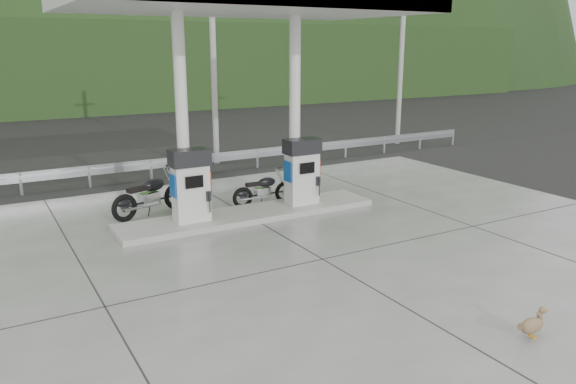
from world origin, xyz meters
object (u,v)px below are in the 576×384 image
gas_pump_right (302,172)px  motorcycle_right (264,190)px  motorcycle_left (151,196)px  gas_pump_left (191,186)px  duck (532,326)px

gas_pump_right → motorcycle_right: bearing=130.3°
motorcycle_left → motorcycle_right: motorcycle_left is taller
motorcycle_left → motorcycle_right: 3.12m
gas_pump_left → motorcycle_left: (-0.59, 1.50, -0.53)m
motorcycle_left → duck: 9.89m
motorcycle_right → duck: size_ratio=3.18×
gas_pump_left → duck: 8.32m
gas_pump_left → motorcycle_right: (2.47, 0.86, -0.63)m
motorcycle_left → duck: motorcycle_left is taller
gas_pump_right → motorcycle_left: size_ratio=0.82×
gas_pump_left → duck: gas_pump_left is taller
motorcycle_left → motorcycle_right: (3.06, -0.63, -0.09)m
gas_pump_right → motorcycle_left: 4.11m
gas_pump_left → gas_pump_right: same height
gas_pump_right → duck: bearing=-94.5°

